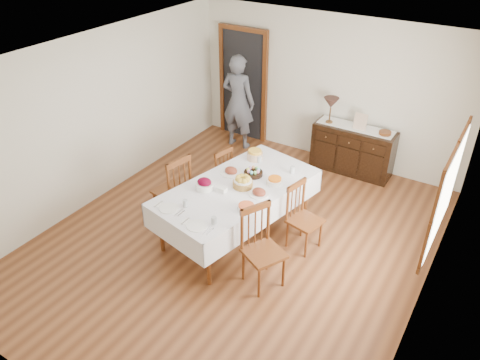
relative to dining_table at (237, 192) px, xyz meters
The scene contains 26 objects.
ground 0.73m from the dining_table, 62.38° to the right, with size 6.00×6.00×0.00m, color brown.
room_shell 0.98m from the dining_table, 104.43° to the left, with size 5.02×6.02×2.65m.
dining_table is the anchor object (origin of this frame).
chair_left_near 0.98m from the dining_table, 166.68° to the right, with size 0.54×0.54×1.11m.
chair_left_far 0.96m from the dining_table, 140.44° to the left, with size 0.47×0.47×0.95m.
chair_right_near 1.03m from the dining_table, 40.70° to the right, with size 0.60×0.60×1.08m.
chair_right_far 0.95m from the dining_table, 15.40° to the left, with size 0.48×0.48×0.97m.
sideboard 2.70m from the dining_table, 73.68° to the left, with size 1.39×0.51×0.83m.
person 2.81m from the dining_table, 121.73° to the left, with size 0.60×0.38×1.92m, color #555762.
bread_basket 0.19m from the dining_table, 27.36° to the left, with size 0.28×0.28×0.17m.
egg_basket 0.40m from the dining_table, 84.45° to the left, with size 0.27×0.27×0.11m.
ham_platter_a 0.39m from the dining_table, 135.60° to the left, with size 0.32×0.32×0.11m.
ham_platter_b 0.38m from the dining_table, ahead, with size 0.27×0.27×0.11m.
beet_bowl 0.47m from the dining_table, 139.89° to the right, with size 0.24×0.24×0.16m.
carrot_bowl 0.54m from the dining_table, 40.19° to the left, with size 0.23×0.23×0.09m.
pineapple_bowl 0.83m from the dining_table, 102.91° to the left, with size 0.24×0.24×0.15m.
casserole_dish 0.58m from the dining_table, 45.67° to the right, with size 0.23×0.23×0.07m.
butter_dish 0.28m from the dining_table, 116.02° to the right, with size 0.16×0.12×0.07m.
setting_left 0.96m from the dining_table, 115.51° to the right, with size 0.44×0.31×0.10m.
setting_right 0.98m from the dining_table, 83.46° to the right, with size 0.44×0.31×0.10m.
glass_far_a 0.76m from the dining_table, 95.80° to the left, with size 0.07×0.07×0.10m.
glass_far_b 0.88m from the dining_table, 56.01° to the left, with size 0.07×0.07×0.11m.
runner 2.72m from the dining_table, 74.17° to the left, with size 1.30×0.35×0.01m.
table_lamp 2.60m from the dining_table, 83.61° to the left, with size 0.26×0.26×0.46m.
picture_frame 2.71m from the dining_table, 72.28° to the left, with size 0.22×0.08×0.28m.
deco_bowl 2.88m from the dining_table, 64.26° to the left, with size 0.20×0.20×0.06m.
Camera 1 is at (2.82, -4.43, 4.24)m, focal length 35.00 mm.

